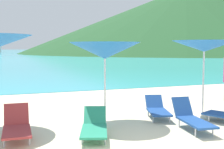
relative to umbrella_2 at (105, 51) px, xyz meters
The scene contains 9 objects.
ground_plane 6.43m from the umbrella_2, 89.58° to the left, with size 50.00×100.00×0.30m, color beige.
ocean_water 225.88m from the umbrella_2, 89.99° to the left, with size 650.00×440.00×0.02m, color #38B7CC.
headland_hill 124.45m from the umbrella_2, 54.71° to the left, with size 138.16×138.16×27.54m, color #235128.
umbrella_2 is the anchor object (origin of this frame).
umbrella_3 3.26m from the umbrella_2, ahead, with size 2.07×2.07×2.29m.
lounge_chair_0 3.09m from the umbrella_2, 159.83° to the right, with size 0.65×1.40×0.72m.
lounge_chair_2 2.92m from the umbrella_2, 43.03° to the right, with size 0.73×1.63×0.73m.
lounge_chair_4 2.33m from the umbrella_2, ahead, with size 0.92×1.50×0.59m.
lounge_chair_6 2.30m from the umbrella_2, 118.78° to the right, with size 1.04×1.68×0.57m.
Camera 1 is at (-2.78, -3.89, 2.06)m, focal length 47.67 mm.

